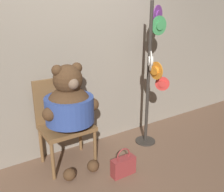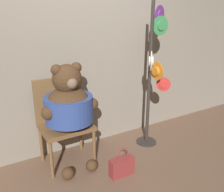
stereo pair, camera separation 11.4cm
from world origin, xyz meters
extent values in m
plane|color=brown|center=(0.00, 0.00, 0.00)|extent=(14.00, 14.00, 0.00)
cube|color=gray|center=(0.00, 0.79, 1.13)|extent=(8.00, 0.10, 2.26)
cylinder|color=brown|center=(-0.55, 0.23, 0.23)|extent=(0.04, 0.04, 0.45)
cylinder|color=brown|center=(-0.02, 0.23, 0.23)|extent=(0.04, 0.04, 0.45)
cylinder|color=brown|center=(-0.55, 0.63, 0.23)|extent=(0.04, 0.04, 0.45)
cylinder|color=brown|center=(-0.02, 0.63, 0.23)|extent=(0.04, 0.04, 0.45)
cube|color=brown|center=(-0.29, 0.43, 0.48)|extent=(0.59, 0.46, 0.05)
cube|color=brown|center=(-0.29, 0.64, 0.77)|extent=(0.59, 0.04, 0.53)
sphere|color=#4C331E|center=(-0.26, 0.36, 0.73)|extent=(0.54, 0.54, 0.54)
cylinder|color=#334C99|center=(-0.26, 0.36, 0.73)|extent=(0.55, 0.55, 0.30)
sphere|color=#4C331E|center=(-0.26, 0.36, 1.08)|extent=(0.32, 0.32, 0.32)
sphere|color=#4C331E|center=(-0.38, 0.36, 1.19)|extent=(0.12, 0.12, 0.12)
sphere|color=#4C331E|center=(-0.15, 0.36, 1.19)|extent=(0.12, 0.12, 0.12)
sphere|color=#7A604C|center=(-0.26, 0.22, 1.06)|extent=(0.12, 0.12, 0.12)
sphere|color=#4C331E|center=(-0.52, 0.29, 0.76)|extent=(0.15, 0.15, 0.15)
sphere|color=#4C331E|center=(-0.01, 0.29, 0.76)|extent=(0.15, 0.15, 0.15)
sphere|color=#4C331E|center=(-0.41, 0.12, 0.07)|extent=(0.14, 0.14, 0.14)
sphere|color=#4C331E|center=(-0.12, 0.12, 0.07)|extent=(0.14, 0.14, 0.14)
cylinder|color=#332D28|center=(0.84, 0.32, 0.01)|extent=(0.28, 0.28, 0.02)
cylinder|color=#332D28|center=(0.84, 0.32, 0.95)|extent=(0.04, 0.04, 1.90)
cylinder|color=red|center=(0.97, 0.18, 0.88)|extent=(0.13, 0.14, 0.19)
cylinder|color=red|center=(0.97, 0.18, 0.88)|extent=(0.10, 0.10, 0.09)
cylinder|color=orange|center=(0.84, 0.18, 1.07)|extent=(0.01, 0.23, 0.23)
cylinder|color=orange|center=(0.84, 0.18, 1.07)|extent=(0.07, 0.11, 0.11)
cylinder|color=#3D9351|center=(0.98, 0.32, 1.60)|extent=(0.24, 0.01, 0.24)
cylinder|color=#3D9351|center=(0.98, 0.32, 1.60)|extent=(0.11, 0.05, 0.11)
cylinder|color=silver|center=(0.73, 0.16, 1.21)|extent=(0.16, 0.20, 0.24)
cylinder|color=silver|center=(0.73, 0.16, 1.21)|extent=(0.11, 0.12, 0.12)
cylinder|color=#7A388E|center=(1.00, 0.38, 1.72)|extent=(0.23, 0.10, 0.24)
cylinder|color=#7A388E|center=(1.00, 0.38, 1.72)|extent=(0.12, 0.08, 0.12)
cube|color=maroon|center=(0.14, -0.13, 0.11)|extent=(0.29, 0.11, 0.21)
torus|color=maroon|center=(0.14, -0.13, 0.25)|extent=(0.17, 0.02, 0.17)
camera|label=1|loc=(-1.27, -2.08, 1.80)|focal=40.00mm
camera|label=2|loc=(-1.17, -2.14, 1.80)|focal=40.00mm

